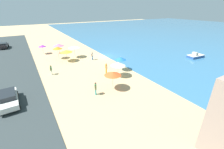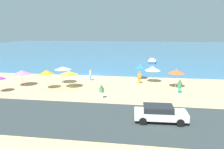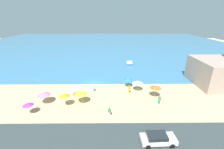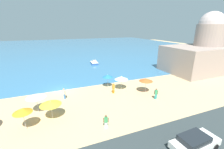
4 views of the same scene
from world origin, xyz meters
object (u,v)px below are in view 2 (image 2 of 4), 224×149
Objects in this scene: beach_umbrella_4 at (63,68)px; beach_umbrella_5 at (22,72)px; beach_umbrella_1 at (140,66)px; beach_umbrella_2 at (69,73)px; bather_0 at (90,74)px; bather_1 at (102,91)px; beach_umbrella_0 at (47,72)px; bather_2 at (180,86)px; parked_car_0 at (160,113)px; bather_3 at (139,77)px; beach_umbrella_3 at (153,69)px; beach_umbrella_6 at (176,72)px; skiff_nearshore at (152,61)px.

beach_umbrella_4 is 1.03× the size of beach_umbrella_5.
beach_umbrella_1 is 1.02× the size of beach_umbrella_2.
bather_0 is 9.32m from bather_1.
beach_umbrella_0 is at bearing -14.95° from beach_umbrella_5.
bather_2 is 9.66m from parked_car_0.
beach_umbrella_5 is 1.47× the size of bather_2.
beach_umbrella_2 reaches higher than bather_3.
bather_1 is 0.35× the size of parked_car_0.
beach_umbrella_3 is at bearing 14.86° from beach_umbrella_5.
bather_3 is (11.98, 4.86, -1.28)m from beach_umbrella_0.
beach_umbrella_0 reaches higher than beach_umbrella_6.
beach_umbrella_0 reaches higher than bather_0.
beach_umbrella_4 reaches higher than beach_umbrella_3.
bather_1 reaches higher than parked_car_0.
beach_umbrella_1 is 7.91m from bather_0.
beach_umbrella_6 reaches higher than skiff_nearshore.
parked_car_0 is at bearing -56.18° from bather_0.
beach_umbrella_1 is at bearing 88.92° from bather_3.
beach_umbrella_5 is 20.65m from parked_car_0.
beach_umbrella_4 reaches higher than beach_umbrella_5.
skiff_nearshore is at bearing 52.44° from beach_umbrella_5.
bather_3 is at bearing 139.84° from bather_2.
beach_umbrella_4 reaches higher than beach_umbrella_1.
beach_umbrella_2 is at bearing 178.14° from bather_2.
parked_car_0 is (13.01, -11.77, -1.47)m from beach_umbrella_4.
bather_3 is at bearing 22.06° from beach_umbrella_2.
bather_0 is (3.42, 2.54, -1.31)m from beach_umbrella_4.
skiff_nearshore is at bearing 62.89° from bather_0.
beach_umbrella_6 is (14.26, 2.07, 0.19)m from beach_umbrella_2.
beach_umbrella_3 is (13.88, 5.90, -0.24)m from beach_umbrella_0.
parked_car_0 is (-2.87, -11.72, -1.43)m from beach_umbrella_6.
beach_umbrella_4 is at bearing 179.81° from beach_umbrella_6.
beach_umbrella_5 is 0.55× the size of parked_car_0.
beach_umbrella_1 is (12.04, 7.60, -0.18)m from beach_umbrella_0.
beach_umbrella_3 is 1.39× the size of bather_0.
beach_umbrella_5 is at bearing -127.56° from skiff_nearshore.
bather_1 is at bearing -41.69° from beach_umbrella_4.
beach_umbrella_3 reaches higher than skiff_nearshore.
bather_0 is at bearing 52.30° from beach_umbrella_0.
beach_umbrella_1 is at bearing 21.82° from beach_umbrella_5.
beach_umbrella_2 is at bearing -156.74° from beach_umbrella_3.
beach_umbrella_1 is 1.54× the size of bather_1.
beach_umbrella_0 reaches higher than bather_1.
beach_umbrella_2 reaches higher than skiff_nearshore.
parked_car_0 is at bearing -82.99° from beach_umbrella_1.
bather_3 is at bearing 13.05° from beach_umbrella_5.
beach_umbrella_6 is (16.89, 3.14, -0.06)m from beach_umbrella_0.
bather_0 is 22.09m from skiff_nearshore.
bather_0 is (4.43, 5.74, -1.33)m from beach_umbrella_0.
beach_umbrella_0 reaches higher than beach_umbrella_4.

